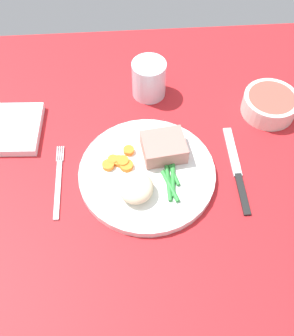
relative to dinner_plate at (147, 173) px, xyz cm
name	(u,v)px	position (x,y,z in cm)	size (l,w,h in cm)	color
dining_table	(157,178)	(1.99, -0.01, -1.80)	(120.00, 90.00, 2.00)	red
dinner_plate	(147,173)	(0.00, 0.00, 0.00)	(26.15, 26.15, 1.60)	white
meat_portion	(164,147)	(3.53, 4.12, 2.59)	(8.15, 6.92, 3.57)	#B2756B
mashed_potatoes	(136,188)	(-2.35, -4.71, 2.64)	(6.45, 6.69, 3.68)	beige
carrot_slices	(120,161)	(-5.03, 2.32, 1.29)	(6.28, 5.89, 1.15)	orange
green_beans	(171,180)	(4.25, -2.51, 1.18)	(3.43, 9.62, 0.82)	#2D8C38
fork	(58,181)	(-17.02, -0.26, -0.60)	(1.44, 16.60, 0.40)	silver
knife	(237,171)	(17.54, -0.29, -0.60)	(1.70, 20.50, 0.64)	black
water_glass	(147,81)	(1.67, 22.29, 2.73)	(7.41, 7.41, 8.33)	silver
salad_bowl	(270,104)	(27.24, 14.88, 1.63)	(11.51, 11.51, 4.30)	silver
napkin	(8,129)	(-28.10, 13.08, 0.06)	(13.50, 13.14, 1.72)	white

